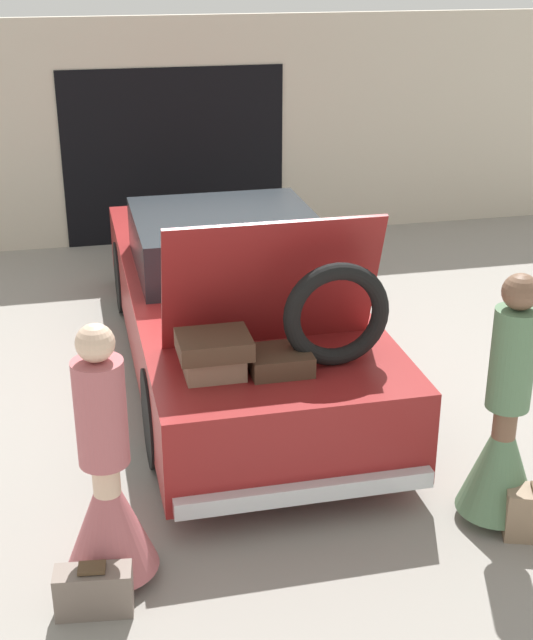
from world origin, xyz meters
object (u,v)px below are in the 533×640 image
person_left (107,492)px  suitcase_beside_left_person (94,591)px  person_right (503,435)px  car (232,303)px

person_left → suitcase_beside_left_person: size_ratio=3.64×
person_right → suitcase_beside_left_person: bearing=89.7°
person_left → person_right: bearing=87.4°
car → person_left: bearing=-114.9°
person_left → person_right: (2.56, 0.04, 0.03)m
person_left → person_right: size_ratio=0.96×
car → person_right: size_ratio=2.91×
person_left → person_right: 2.56m
suitcase_beside_left_person → person_left: bearing=66.9°
car → person_left: (-1.28, -2.76, -0.01)m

